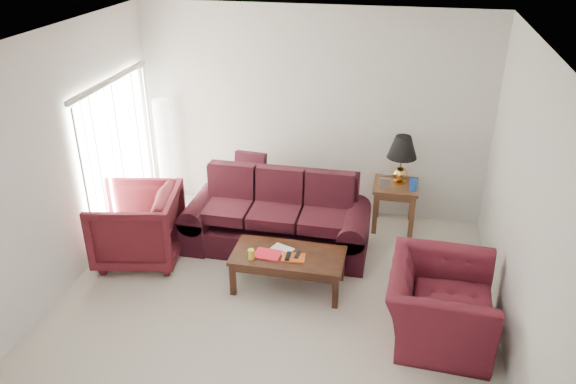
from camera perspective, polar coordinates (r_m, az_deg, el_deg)
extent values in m
plane|color=beige|center=(6.63, -1.55, -11.41)|extent=(5.00, 5.00, 0.00)
cube|color=silver|center=(7.94, -16.68, 3.23)|extent=(0.10, 2.00, 2.16)
cube|color=black|center=(8.14, -3.84, 2.50)|extent=(0.47, 0.26, 0.47)
cube|color=#BABBBF|center=(7.81, 9.87, 0.88)|extent=(0.15, 0.07, 0.15)
cylinder|color=#1842A1|center=(7.83, 12.63, 0.74)|extent=(0.11, 0.11, 0.16)
cube|color=white|center=(8.11, 9.95, 1.87)|extent=(0.16, 0.18, 0.05)
imported|color=#461017|center=(7.45, -15.03, -3.32)|extent=(1.23, 1.20, 0.96)
imported|color=#440F18|center=(6.20, 15.18, -10.89)|extent=(1.14, 1.29, 0.80)
cube|color=red|center=(6.64, -2.08, -6.35)|extent=(0.33, 0.26, 0.02)
cube|color=white|center=(6.72, -0.65, -5.86)|extent=(0.31, 0.27, 0.01)
cube|color=#C84C17|center=(6.58, 0.56, -6.67)|extent=(0.28, 0.22, 0.02)
cube|color=black|center=(6.57, 0.02, -6.52)|extent=(0.05, 0.18, 0.02)
cube|color=black|center=(6.60, 0.99, -6.36)|extent=(0.06, 0.16, 0.02)
cylinder|color=yellow|center=(6.55, -3.76, -6.34)|extent=(0.09, 0.09, 0.13)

